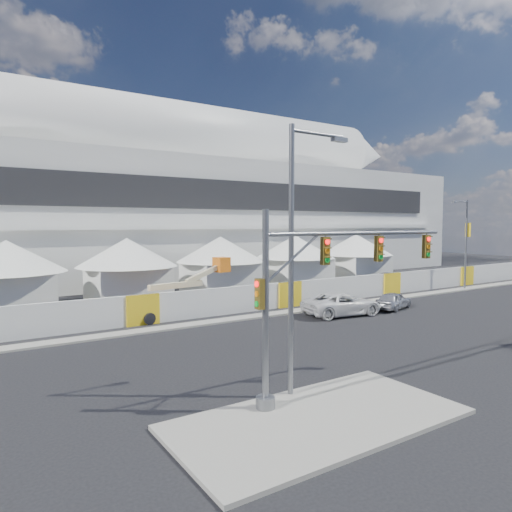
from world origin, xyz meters
TOP-DOWN VIEW (x-y plane):
  - ground at (0.00, 0.00)m, footprint 160.00×160.00m
  - median_island at (-6.00, -3.00)m, footprint 10.00×5.00m
  - far_curb at (20.00, 12.50)m, footprint 80.00×1.20m
  - stadium at (8.71, 41.50)m, footprint 80.00×24.80m
  - tent_row at (0.50, 24.00)m, footprint 53.40×8.40m
  - hoarding_fence at (6.00, 14.50)m, footprint 70.00×0.25m
  - scaffold_tower at (46.00, 36.00)m, footprint 4.40×4.40m
  - sedan_silver at (12.19, 9.26)m, footprint 2.64×4.24m
  - pickup_curb at (7.17, 9.67)m, footprint 3.51×6.23m
  - lot_car_a at (19.53, 18.24)m, footprint 3.36×4.07m
  - lot_car_b at (23.41, 19.42)m, footprint 1.95×4.20m
  - traffic_mast at (-4.96, -1.42)m, footprint 9.68×0.67m
  - streetlight_median at (-5.25, -0.80)m, footprint 2.79×0.28m
  - streetlight_curb at (26.50, 12.50)m, footprint 2.67×0.60m
  - boom_lift at (-3.67, 15.50)m, footprint 8.12×2.40m

SIDE VIEW (x-z plane):
  - ground at x=0.00m, z-range 0.00..0.00m
  - far_curb at x=20.00m, z-range 0.00..0.12m
  - median_island at x=-6.00m, z-range 0.00..0.15m
  - lot_car_a at x=19.53m, z-range 0.00..1.31m
  - sedan_silver at x=12.19m, z-range 0.00..1.35m
  - lot_car_b at x=23.41m, z-range 0.00..1.39m
  - pickup_curb at x=7.17m, z-range 0.00..1.64m
  - hoarding_fence at x=6.00m, z-range 0.00..2.00m
  - boom_lift at x=-3.67m, z-range -0.94..3.11m
  - tent_row at x=0.50m, z-range 0.45..5.85m
  - traffic_mast at x=-4.96m, z-range 0.58..7.52m
  - streetlight_curb at x=26.50m, z-range 0.72..9.73m
  - streetlight_median at x=-5.25m, z-range 0.90..10.97m
  - scaffold_tower at x=46.00m, z-range 0.00..12.00m
  - stadium at x=8.71m, z-range -1.54..20.44m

